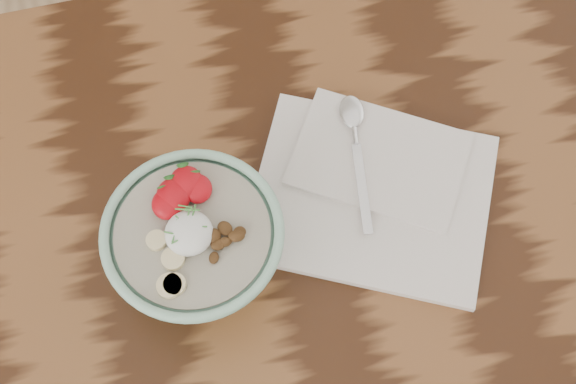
% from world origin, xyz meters
% --- Properties ---
extents(table, '(1.60, 0.90, 0.75)m').
position_xyz_m(table, '(0.00, 0.00, 0.66)').
color(table, '#361B0D').
rests_on(table, ground).
extents(breakfast_bowl, '(0.19, 0.19, 0.13)m').
position_xyz_m(breakfast_bowl, '(-0.12, 0.04, 0.82)').
color(breakfast_bowl, '#98CCB1').
rests_on(breakfast_bowl, table).
extents(napkin, '(0.35, 0.32, 0.02)m').
position_xyz_m(napkin, '(0.09, 0.08, 0.76)').
color(napkin, white).
rests_on(napkin, table).
extents(spoon, '(0.05, 0.19, 0.01)m').
position_xyz_m(spoon, '(0.09, 0.16, 0.77)').
color(spoon, silver).
rests_on(spoon, napkin).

